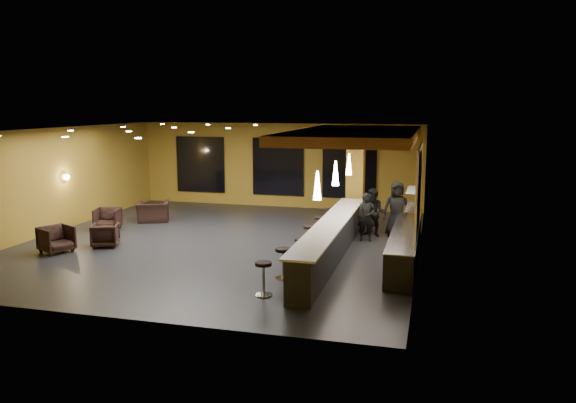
% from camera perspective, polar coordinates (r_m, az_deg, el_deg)
% --- Properties ---
extents(floor, '(12.00, 13.00, 0.10)m').
position_cam_1_polar(floor, '(17.77, -6.68, -4.28)').
color(floor, black).
rests_on(floor, ground).
extents(ceiling, '(12.00, 13.00, 0.10)m').
position_cam_1_polar(ceiling, '(17.26, -6.92, 7.40)').
color(ceiling, black).
extents(wall_back, '(12.00, 0.10, 3.50)m').
position_cam_1_polar(wall_back, '(23.59, -0.95, 3.71)').
color(wall_back, olive).
rests_on(wall_back, floor).
extents(wall_front, '(12.00, 0.10, 3.50)m').
position_cam_1_polar(wall_front, '(11.68, -18.66, -3.09)').
color(wall_front, olive).
rests_on(wall_front, floor).
extents(wall_left, '(0.10, 13.00, 3.50)m').
position_cam_1_polar(wall_left, '(20.42, -22.81, 1.99)').
color(wall_left, olive).
rests_on(wall_left, floor).
extents(wall_right, '(0.10, 13.00, 3.50)m').
position_cam_1_polar(wall_right, '(16.22, 13.51, 0.65)').
color(wall_right, olive).
rests_on(wall_right, floor).
extents(wood_soffit, '(3.60, 8.00, 0.28)m').
position_cam_1_polar(wood_soffit, '(17.21, 6.93, 6.76)').
color(wood_soffit, '#AE6933').
rests_on(wood_soffit, ceiling).
extents(window_left, '(2.20, 0.06, 2.40)m').
position_cam_1_polar(window_left, '(24.67, -8.89, 3.74)').
color(window_left, black).
rests_on(window_left, wall_back).
extents(window_center, '(2.20, 0.06, 2.40)m').
position_cam_1_polar(window_center, '(23.49, -1.02, 3.56)').
color(window_center, black).
rests_on(window_center, wall_back).
extents(window_right, '(2.20, 0.06, 2.40)m').
position_cam_1_polar(window_right, '(22.86, 6.24, 3.33)').
color(window_right, black).
rests_on(window_right, wall_back).
extents(tile_backsplash, '(0.06, 3.20, 2.40)m').
position_cam_1_polar(tile_backsplash, '(15.20, 13.11, 1.02)').
color(tile_backsplash, white).
rests_on(tile_backsplash, wall_right).
extents(bar_counter, '(0.60, 8.00, 1.00)m').
position_cam_1_polar(bar_counter, '(15.72, 4.44, -4.04)').
color(bar_counter, black).
rests_on(bar_counter, floor).
extents(bar_top, '(0.78, 8.10, 0.05)m').
position_cam_1_polar(bar_top, '(15.61, 4.46, -2.16)').
color(bar_top, white).
rests_on(bar_top, bar_counter).
extents(prep_counter, '(0.70, 6.00, 0.86)m').
position_cam_1_polar(prep_counter, '(16.01, 11.84, -4.23)').
color(prep_counter, black).
rests_on(prep_counter, floor).
extents(prep_top, '(0.72, 6.00, 0.03)m').
position_cam_1_polar(prep_top, '(15.90, 11.89, -2.64)').
color(prep_top, silver).
rests_on(prep_top, prep_counter).
extents(wall_shelf_lower, '(0.30, 1.50, 0.03)m').
position_cam_1_polar(wall_shelf_lower, '(15.07, 12.49, -0.57)').
color(wall_shelf_lower, silver).
rests_on(wall_shelf_lower, wall_right).
extents(wall_shelf_upper, '(0.30, 1.50, 0.03)m').
position_cam_1_polar(wall_shelf_upper, '(15.00, 12.56, 1.12)').
color(wall_shelf_upper, silver).
rests_on(wall_shelf_upper, wall_right).
extents(column, '(0.60, 0.60, 3.50)m').
position_cam_1_polar(column, '(19.97, 6.87, 2.53)').
color(column, olive).
rests_on(column, floor).
extents(wall_sconce, '(0.22, 0.22, 0.22)m').
position_cam_1_polar(wall_sconce, '(20.71, -21.60, 2.31)').
color(wall_sconce, '#FFE5B2').
rests_on(wall_sconce, wall_left).
extents(pendant_0, '(0.20, 0.20, 0.70)m').
position_cam_1_polar(pendant_0, '(13.44, 3.00, 1.65)').
color(pendant_0, white).
rests_on(pendant_0, wood_soffit).
extents(pendant_1, '(0.20, 0.20, 0.70)m').
position_cam_1_polar(pendant_1, '(15.87, 4.85, 2.88)').
color(pendant_1, white).
rests_on(pendant_1, wood_soffit).
extents(pendant_2, '(0.20, 0.20, 0.70)m').
position_cam_1_polar(pendant_2, '(18.33, 6.21, 3.79)').
color(pendant_2, white).
rests_on(pendant_2, wood_soffit).
extents(staff_a, '(0.62, 0.47, 1.53)m').
position_cam_1_polar(staff_a, '(17.80, 7.97, -1.59)').
color(staff_a, black).
rests_on(staff_a, floor).
extents(staff_b, '(0.87, 0.73, 1.58)m').
position_cam_1_polar(staff_b, '(18.48, 8.70, -1.11)').
color(staff_b, black).
rests_on(staff_b, floor).
extents(staff_c, '(1.00, 0.78, 1.82)m').
position_cam_1_polar(staff_c, '(18.49, 10.98, -0.79)').
color(staff_c, black).
rests_on(staff_c, floor).
extents(armchair_a, '(1.13, 1.11, 0.77)m').
position_cam_1_polar(armchair_a, '(17.72, -22.47, -3.56)').
color(armchair_a, black).
rests_on(armchair_a, floor).
extents(armchair_b, '(0.99, 1.00, 0.70)m').
position_cam_1_polar(armchair_b, '(17.93, -18.07, -3.26)').
color(armchair_b, black).
rests_on(armchair_b, floor).
extents(armchair_c, '(1.00, 1.01, 0.76)m').
position_cam_1_polar(armchair_c, '(20.31, -17.85, -1.68)').
color(armchair_c, black).
rests_on(armchair_c, floor).
extents(armchair_d, '(1.42, 1.35, 0.73)m').
position_cam_1_polar(armchair_d, '(21.25, -13.54, -1.01)').
color(armchair_d, black).
rests_on(armchair_d, floor).
extents(bar_stool_0, '(0.40, 0.40, 0.78)m').
position_cam_1_polar(bar_stool_0, '(12.70, -2.51, -7.39)').
color(bar_stool_0, silver).
rests_on(bar_stool_0, floor).
extents(bar_stool_1, '(0.39, 0.39, 0.78)m').
position_cam_1_polar(bar_stool_1, '(13.89, -0.53, -5.88)').
color(bar_stool_1, silver).
rests_on(bar_stool_1, floor).
extents(bar_stool_2, '(0.36, 0.36, 0.71)m').
position_cam_1_polar(bar_stool_2, '(15.14, 1.31, -4.73)').
color(bar_stool_2, silver).
rests_on(bar_stool_2, floor).
extents(bar_stool_3, '(0.39, 0.39, 0.77)m').
position_cam_1_polar(bar_stool_3, '(16.43, 2.21, -3.43)').
color(bar_stool_3, silver).
rests_on(bar_stool_3, floor).
extents(bar_stool_4, '(0.40, 0.40, 0.78)m').
position_cam_1_polar(bar_stool_4, '(17.73, 3.28, -2.43)').
color(bar_stool_4, silver).
rests_on(bar_stool_4, floor).
extents(bar_stool_5, '(0.38, 0.38, 0.75)m').
position_cam_1_polar(bar_stool_5, '(19.19, 4.03, -1.56)').
color(bar_stool_5, silver).
rests_on(bar_stool_5, floor).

